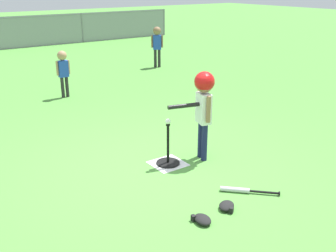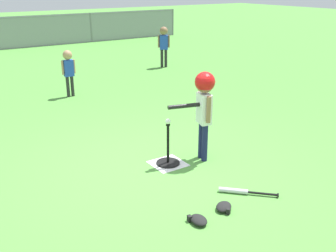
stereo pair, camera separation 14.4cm
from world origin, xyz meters
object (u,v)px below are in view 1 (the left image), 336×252
at_px(batter_child, 203,98).
at_px(glove_near_bats, 227,206).
at_px(glove_by_plate, 202,219).
at_px(fielder_near_left, 157,41).
at_px(batting_tee, 168,158).
at_px(baseball_on_tee, 168,121).
at_px(fielder_near_right, 63,68).
at_px(spare_bat_silver, 241,190).

distance_m(batter_child, glove_near_bats, 1.57).
relative_size(batter_child, glove_by_plate, 5.13).
bearing_deg(glove_near_bats, batter_child, 62.11).
bearing_deg(fielder_near_left, glove_by_plate, -120.52).
height_order(batting_tee, glove_near_bats, batting_tee).
relative_size(fielder_near_left, glove_by_plate, 4.72).
bearing_deg(glove_near_bats, baseball_on_tee, 84.22).
height_order(glove_by_plate, glove_near_bats, same).
xyz_separation_m(fielder_near_right, spare_bat_silver, (0.14, -5.10, -0.61)).
bearing_deg(fielder_near_right, batting_tee, -91.65).
height_order(fielder_near_right, glove_near_bats, fielder_near_right).
bearing_deg(baseball_on_tee, fielder_near_left, 57.40).
bearing_deg(baseball_on_tee, batting_tee, 165.96).
distance_m(fielder_near_left, fielder_near_right, 3.66).
relative_size(spare_bat_silver, glove_near_bats, 1.95).
relative_size(baseball_on_tee, glove_by_plate, 0.31).
height_order(batting_tee, fielder_near_right, fielder_near_right).
bearing_deg(glove_by_plate, baseball_on_tee, 68.87).
distance_m(baseball_on_tee, spare_bat_silver, 1.30).
xyz_separation_m(batting_tee, glove_by_plate, (-0.52, -1.34, -0.05)).
relative_size(fielder_near_left, spare_bat_silver, 2.17).
distance_m(batter_child, fielder_near_right, 4.12).
bearing_deg(spare_bat_silver, batting_tee, 102.47).
bearing_deg(batter_child, baseball_on_tee, 164.91).
height_order(batting_tee, baseball_on_tee, baseball_on_tee).
bearing_deg(batting_tee, spare_bat_silver, -77.53).
xyz_separation_m(fielder_near_left, spare_bat_silver, (-3.22, -6.56, -0.71)).
xyz_separation_m(spare_bat_silver, glove_near_bats, (-0.38, -0.16, 0.01)).
distance_m(spare_bat_silver, glove_near_bats, 0.42).
bearing_deg(spare_bat_silver, glove_near_bats, -157.05).
distance_m(batting_tee, fielder_near_left, 6.48).
bearing_deg(batting_tee, batter_child, -15.09).
xyz_separation_m(batter_child, glove_near_bats, (-0.62, -1.17, -0.85)).
relative_size(batting_tee, fielder_near_right, 0.58).
xyz_separation_m(glove_by_plate, glove_near_bats, (0.39, 0.04, 0.00)).
xyz_separation_m(baseball_on_tee, fielder_near_left, (3.47, 5.43, 0.12)).
xyz_separation_m(batter_child, fielder_near_left, (2.99, 5.56, -0.15)).
height_order(fielder_near_left, fielder_near_right, fielder_near_left).
relative_size(baseball_on_tee, spare_bat_silver, 0.14).
relative_size(batter_child, fielder_near_left, 1.09).
xyz_separation_m(batter_child, fielder_near_right, (-0.37, 4.09, -0.25)).
bearing_deg(batter_child, spare_bat_silver, -103.16).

